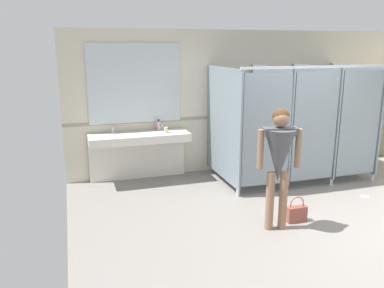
% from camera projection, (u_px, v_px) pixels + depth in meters
% --- Properties ---
extents(ground_plane, '(7.01, 6.32, 0.10)m').
position_uv_depth(ground_plane, '(335.00, 229.00, 5.40)').
color(ground_plane, gray).
extents(wall_back, '(7.01, 0.12, 2.67)m').
position_uv_depth(wall_back, '(247.00, 100.00, 7.76)').
color(wall_back, beige).
rests_on(wall_back, ground_plane).
extents(wall_back_tile_band, '(7.01, 0.01, 0.06)m').
position_uv_depth(wall_back_tile_band, '(248.00, 115.00, 7.77)').
color(wall_back_tile_band, '#9E937F').
rests_on(wall_back_tile_band, wall_back).
extents(vanity_counter, '(1.75, 0.56, 1.00)m').
position_uv_depth(vanity_counter, '(139.00, 146.00, 7.03)').
color(vanity_counter, silver).
rests_on(vanity_counter, ground_plane).
extents(mirror_panel, '(1.65, 0.02, 1.39)m').
position_uv_depth(mirror_panel, '(135.00, 84.00, 6.95)').
color(mirror_panel, silver).
rests_on(mirror_panel, wall_back).
extents(bathroom_stalls, '(2.73, 1.53, 2.08)m').
position_uv_depth(bathroom_stalls, '(297.00, 121.00, 7.00)').
color(bathroom_stalls, gray).
rests_on(bathroom_stalls, ground_plane).
extents(person_standing, '(0.56, 0.48, 1.63)m').
position_uv_depth(person_standing, '(279.00, 155.00, 5.05)').
color(person_standing, '#8C664C').
rests_on(person_standing, ground_plane).
extents(handbag, '(0.29, 0.11, 0.37)m').
position_uv_depth(handbag, '(296.00, 213.00, 5.47)').
color(handbag, '#934C42').
rests_on(handbag, ground_plane).
extents(soap_dispenser, '(0.07, 0.07, 0.21)m').
position_uv_depth(soap_dispenser, '(159.00, 126.00, 7.14)').
color(soap_dispenser, '#D899B2').
rests_on(soap_dispenser, vanity_counter).
extents(paper_cup, '(0.07, 0.07, 0.10)m').
position_uv_depth(paper_cup, '(166.00, 130.00, 6.96)').
color(paper_cup, beige).
rests_on(paper_cup, vanity_counter).
extents(floor_drain_cover, '(0.14, 0.14, 0.01)m').
position_uv_depth(floor_drain_cover, '(364.00, 196.00, 6.41)').
color(floor_drain_cover, '#B7BABF').
rests_on(floor_drain_cover, ground_plane).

